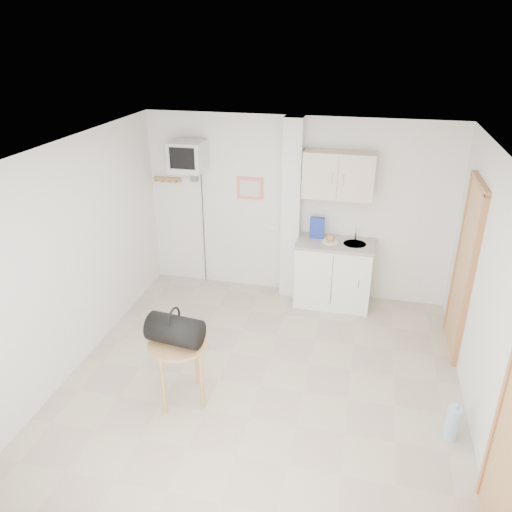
% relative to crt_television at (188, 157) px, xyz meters
% --- Properties ---
extents(ground, '(4.50, 4.50, 0.00)m').
position_rel_crt_television_xyz_m(ground, '(1.45, -2.02, -1.94)').
color(ground, '#B4A78F').
rests_on(ground, ground).
extents(room_envelope, '(4.24, 4.54, 2.55)m').
position_rel_crt_television_xyz_m(room_envelope, '(1.69, -1.93, -0.40)').
color(room_envelope, white).
rests_on(room_envelope, ground).
extents(kitchenette, '(1.03, 0.58, 2.10)m').
position_rel_crt_television_xyz_m(kitchenette, '(2.02, -0.02, -1.13)').
color(kitchenette, white).
rests_on(kitchenette, ground).
extents(crt_television, '(0.44, 0.45, 2.15)m').
position_rel_crt_television_xyz_m(crt_television, '(0.00, 0.00, 0.00)').
color(crt_television, slate).
rests_on(crt_television, ground).
extents(round_table, '(0.61, 0.61, 0.69)m').
position_rel_crt_television_xyz_m(round_table, '(0.70, -2.39, -1.34)').
color(round_table, '#AF7748').
rests_on(round_table, ground).
extents(duffel_bag, '(0.56, 0.36, 0.39)m').
position_rel_crt_television_xyz_m(duffel_bag, '(0.68, -2.41, -1.09)').
color(duffel_bag, black).
rests_on(duffel_bag, round_table).
extents(water_bottle, '(0.13, 0.13, 0.40)m').
position_rel_crt_television_xyz_m(water_bottle, '(3.34, -2.35, -1.76)').
color(water_bottle, '#9CBBD7').
rests_on(water_bottle, ground).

